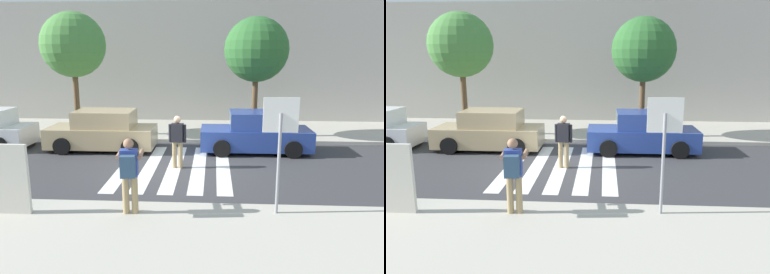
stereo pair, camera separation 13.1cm
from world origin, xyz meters
The scene contains 16 objects.
ground_plane centered at (0.00, 0.00, 0.00)m, with size 120.00×120.00×0.00m, color #38383A.
sidewalk_far centered at (0.00, 6.00, 0.07)m, with size 60.00×4.80×0.14m, color #B2AD9E.
building_facade_far centered at (0.00, 10.40, 3.17)m, with size 56.00×4.00×6.34m, color #ADA89E.
crosswalk_stripe_0 centered at (-1.60, 0.20, 0.00)m, with size 0.44×5.20×0.01m, color silver.
crosswalk_stripe_1 centered at (-0.80, 0.20, 0.00)m, with size 0.44×5.20×0.01m, color silver.
crosswalk_stripe_2 centered at (0.00, 0.20, 0.00)m, with size 0.44×5.20×0.01m, color silver.
crosswalk_stripe_3 centered at (0.80, 0.20, 0.00)m, with size 0.44×5.20×0.01m, color silver.
crosswalk_stripe_4 centered at (1.60, 0.20, 0.00)m, with size 0.44×5.20×0.01m, color silver.
stop_sign centered at (2.71, -3.67, 2.05)m, with size 0.76×0.08×2.62m.
photographer_with_backpack centered at (-0.57, -3.90, 1.17)m, with size 0.63×0.88×1.72m.
pedestrian_crossing centered at (0.11, 0.05, 0.97)m, with size 0.58×0.29×1.72m.
parked_car_tan centered at (-3.00, 2.30, 0.73)m, with size 4.10×1.92×1.55m.
parked_car_blue centered at (2.90, 2.30, 0.73)m, with size 4.10×1.92×1.55m.
street_tree_west centered at (-4.73, 4.35, 4.02)m, with size 2.75×2.75×5.28m.
street_tree_center centered at (3.02, 4.43, 3.82)m, with size 2.69×2.69×5.04m.
advertising_board centered at (-3.35, -4.02, 0.94)m, with size 1.10×0.11×1.60m.
Camera 2 is at (1.39, -11.66, 3.65)m, focal length 35.00 mm.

